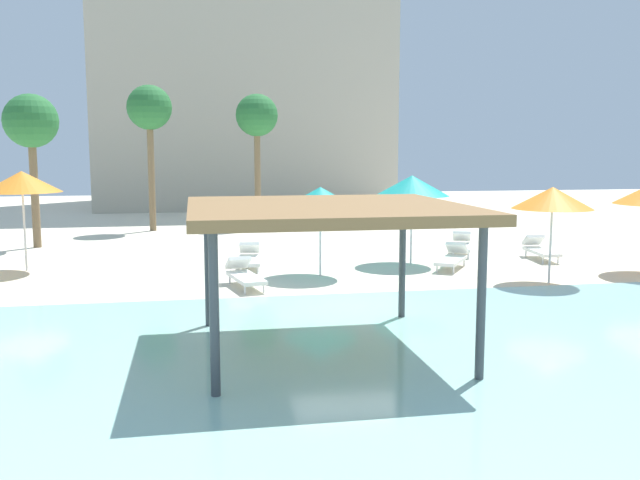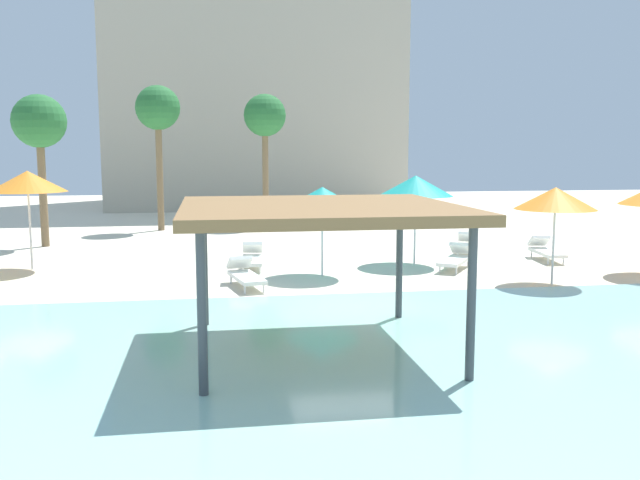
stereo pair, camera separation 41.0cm
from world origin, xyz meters
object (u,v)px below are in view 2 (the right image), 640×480
at_px(beach_umbrella_teal_4, 416,186).
at_px(beach_umbrella_orange_6, 555,198).
at_px(lounge_chair_4, 456,258).
at_px(shade_pavilion, 319,213).
at_px(palm_tree_0, 39,124).
at_px(palm_tree_1, 265,118).
at_px(beach_umbrella_teal_2, 322,197).
at_px(beach_umbrella_orange_1, 28,181).
at_px(lounge_chair_0, 545,250).
at_px(lounge_chair_1, 245,274).
at_px(palm_tree_2, 158,111).
at_px(lounge_chair_2, 252,257).
at_px(lounge_chair_5, 467,245).

height_order(beach_umbrella_teal_4, beach_umbrella_orange_6, beach_umbrella_teal_4).
bearing_deg(beach_umbrella_teal_4, lounge_chair_4, -48.47).
xyz_separation_m(shade_pavilion, palm_tree_0, (-7.82, 14.47, 1.96)).
distance_m(shade_pavilion, palm_tree_1, 19.90).
bearing_deg(beach_umbrella_teal_2, beach_umbrella_orange_1, 164.43).
distance_m(beach_umbrella_orange_1, palm_tree_0, 5.39).
relative_size(lounge_chair_4, palm_tree_1, 0.32).
bearing_deg(palm_tree_0, lounge_chair_0, -19.33).
xyz_separation_m(lounge_chair_1, palm_tree_2, (-2.99, 13.02, 4.80)).
relative_size(lounge_chair_2, palm_tree_0, 0.36).
distance_m(beach_umbrella_orange_1, lounge_chair_2, 6.86).
relative_size(lounge_chair_1, lounge_chair_5, 1.00).
bearing_deg(lounge_chair_1, beach_umbrella_orange_6, 71.49).
xyz_separation_m(beach_umbrella_teal_4, lounge_chair_2, (-4.99, -0.01, -2.08)).
bearing_deg(beach_umbrella_orange_6, palm_tree_1, 113.21).
xyz_separation_m(beach_umbrella_orange_6, lounge_chair_4, (-1.69, 2.59, -1.93)).
distance_m(lounge_chair_2, lounge_chair_5, 7.39).
height_order(beach_umbrella_orange_1, beach_umbrella_teal_2, beach_umbrella_orange_1).
bearing_deg(shade_pavilion, lounge_chair_4, 55.03).
relative_size(beach_umbrella_orange_1, palm_tree_2, 0.47).
xyz_separation_m(beach_umbrella_teal_2, beach_umbrella_teal_4, (3.13, 1.49, 0.22)).
xyz_separation_m(beach_umbrella_orange_6, lounge_chair_2, (-7.63, 3.65, -1.93)).
xyz_separation_m(lounge_chair_4, palm_tree_0, (-13.11, 6.91, 4.07)).
height_order(lounge_chair_0, palm_tree_1, palm_tree_1).
relative_size(shade_pavilion, beach_umbrella_orange_1, 1.62).
relative_size(lounge_chair_2, lounge_chair_4, 1.02).
bearing_deg(lounge_chair_1, palm_tree_2, -178.80).
xyz_separation_m(beach_umbrella_teal_2, lounge_chair_2, (-1.87, 1.47, -1.86)).
bearing_deg(beach_umbrella_teal_4, beach_umbrella_teal_2, -154.56).
distance_m(lounge_chair_1, palm_tree_0, 11.67).
bearing_deg(lounge_chair_4, beach_umbrella_orange_6, 67.32).
height_order(lounge_chair_0, palm_tree_2, palm_tree_2).
xyz_separation_m(beach_umbrella_teal_4, lounge_chair_1, (-5.35, -2.71, -2.08)).
xyz_separation_m(lounge_chair_2, palm_tree_2, (-3.34, 10.32, 4.80)).
distance_m(shade_pavilion, beach_umbrella_teal_4, 9.66).
height_order(shade_pavilion, lounge_chair_2, shade_pavilion).
relative_size(lounge_chair_0, palm_tree_0, 0.36).
bearing_deg(lounge_chair_4, palm_tree_1, -124.97).
height_order(beach_umbrella_teal_2, palm_tree_0, palm_tree_0).
height_order(lounge_chair_1, palm_tree_2, palm_tree_2).
bearing_deg(lounge_chair_5, lounge_chair_0, 78.92).
xyz_separation_m(beach_umbrella_teal_4, beach_umbrella_orange_6, (2.64, -3.66, -0.15)).
bearing_deg(palm_tree_1, lounge_chair_1, -96.82).
relative_size(beach_umbrella_teal_2, lounge_chair_5, 1.26).
bearing_deg(palm_tree_1, beach_umbrella_teal_4, -71.61).
bearing_deg(palm_tree_2, lounge_chair_4, -50.78).
bearing_deg(lounge_chair_4, lounge_chair_5, -173.16).
height_order(lounge_chair_0, lounge_chair_2, same).
bearing_deg(beach_umbrella_teal_4, lounge_chair_2, -179.86).
bearing_deg(beach_umbrella_orange_6, shade_pavilion, -144.55).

